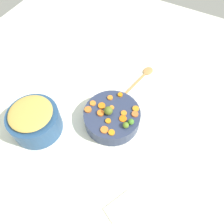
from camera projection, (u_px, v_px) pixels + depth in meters
name	position (u px, v px, depth m)	size (l,w,h in m)	color
tabletop	(115.00, 128.00, 1.16)	(2.40, 2.40, 0.02)	white
serving_bowl_carrots	(112.00, 117.00, 1.13)	(0.29, 0.29, 0.08)	#2B3553
metal_pot	(35.00, 122.00, 1.09)	(0.25, 0.25, 0.13)	navy
stuffing_mound	(30.00, 113.00, 1.02)	(0.21, 0.21, 0.03)	gold
carrot_slice_0	(124.00, 113.00, 1.09)	(0.03, 0.03, 0.01)	orange
carrot_slice_1	(136.00, 109.00, 1.11)	(0.03, 0.03, 0.01)	orange
carrot_slice_2	(93.00, 103.00, 1.12)	(0.03, 0.03, 0.01)	orange
carrot_slice_3	(123.00, 119.00, 1.08)	(0.04, 0.04, 0.01)	orange
carrot_slice_4	(108.00, 121.00, 1.07)	(0.03, 0.03, 0.01)	orange
carrot_slice_5	(110.00, 98.00, 1.14)	(0.03, 0.03, 0.01)	orange
carrot_slice_6	(112.00, 132.00, 1.03)	(0.03, 0.03, 0.01)	orange
carrot_slice_7	(102.00, 106.00, 1.12)	(0.04, 0.04, 0.01)	orange
carrot_slice_8	(135.00, 114.00, 1.09)	(0.03, 0.03, 0.01)	orange
carrot_slice_9	(120.00, 95.00, 1.15)	(0.03, 0.03, 0.01)	orange
carrot_slice_10	(112.00, 108.00, 1.11)	(0.02, 0.02, 0.01)	orange
carrot_slice_11	(88.00, 110.00, 1.10)	(0.04, 0.04, 0.01)	orange
carrot_slice_12	(104.00, 130.00, 1.04)	(0.04, 0.04, 0.01)	orange
carrot_slice_13	(101.00, 113.00, 1.09)	(0.03, 0.03, 0.01)	orange
brussels_sprout_0	(108.00, 111.00, 1.08)	(0.04, 0.04, 0.04)	#596E25
brussels_sprout_1	(126.00, 125.00, 1.04)	(0.03, 0.03, 0.03)	#5B8026
brussels_sprout_2	(131.00, 122.00, 1.05)	(0.03, 0.03, 0.03)	#45812A
wooden_spoon	(144.00, 75.00, 1.34)	(0.28, 0.09, 0.01)	tan
dish_towel	(126.00, 214.00, 0.92)	(0.13, 0.15, 0.01)	beige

